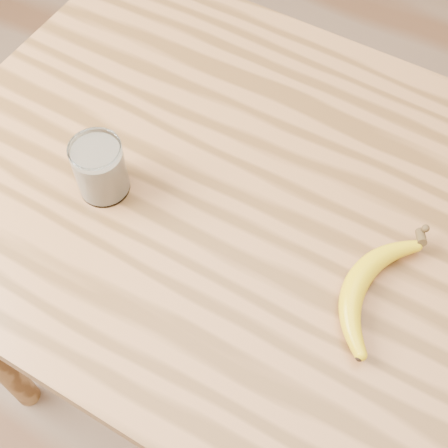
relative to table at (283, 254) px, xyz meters
The scene contains 3 objects.
table is the anchor object (origin of this frame).
smoothie_glass 0.34m from the table, 159.44° to the right, with size 0.08×0.08×0.10m.
banana 0.21m from the table, 24.63° to the right, with size 0.11×0.29×0.04m, color gold, non-canonical shape.
Camera 1 is at (0.17, -0.50, 1.71)m, focal length 50.00 mm.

